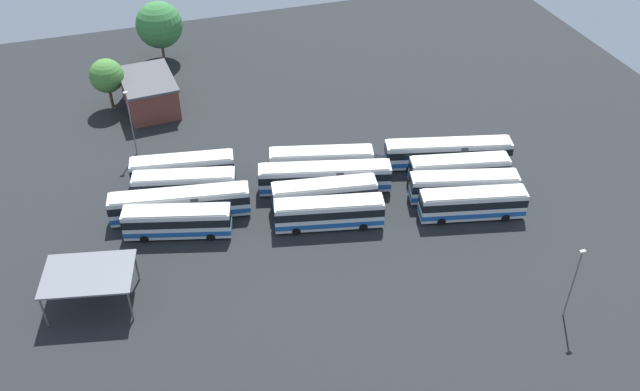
# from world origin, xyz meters

# --- Properties ---
(ground_plane) EXTENTS (114.45, 114.45, 0.00)m
(ground_plane) POSITION_xyz_m (0.00, 0.00, 0.00)
(ground_plane) COLOR black
(bus_row0_slot0) EXTENTS (16.26, 6.34, 3.64)m
(bus_row0_slot0) POSITION_xyz_m (-17.29, -1.78, 1.92)
(bus_row0_slot0) COLOR silver
(bus_row0_slot0) RESTS_ON ground_plane
(bus_row0_slot1) EXTENTS (12.50, 5.04, 3.64)m
(bus_row0_slot1) POSITION_xyz_m (-16.91, 1.99, 1.92)
(bus_row0_slot1) COLOR silver
(bus_row0_slot1) RESTS_ON ground_plane
(bus_row0_slot2) EXTENTS (13.11, 5.72, 3.64)m
(bus_row0_slot2) POSITION_xyz_m (-15.89, 5.27, 1.92)
(bus_row0_slot2) COLOR silver
(bus_row0_slot2) RESTS_ON ground_plane
(bus_row0_slot3) EXTENTS (12.56, 5.19, 3.64)m
(bus_row0_slot3) POSITION_xyz_m (-15.33, 8.60, 1.92)
(bus_row0_slot3) COLOR silver
(bus_row0_slot3) RESTS_ON ground_plane
(bus_row1_slot0) EXTENTS (13.21, 5.67, 3.64)m
(bus_row1_slot0) POSITION_xyz_m (-1.21, -4.91, 1.92)
(bus_row1_slot0) COLOR silver
(bus_row1_slot0) RESTS_ON ground_plane
(bus_row1_slot1) EXTENTS (16.25, 6.39, 3.64)m
(bus_row1_slot1) POSITION_xyz_m (-0.64, -1.54, 1.92)
(bus_row1_slot1) COLOR silver
(bus_row1_slot1) RESTS_ON ground_plane
(bus_row1_slot2) EXTENTS (12.61, 4.42, 3.64)m
(bus_row1_slot2) POSITION_xyz_m (0.52, 1.70, 1.92)
(bus_row1_slot2) COLOR silver
(bus_row1_slot2) RESTS_ON ground_plane
(bus_row1_slot3) EXTENTS (12.74, 5.12, 3.64)m
(bus_row1_slot3) POSITION_xyz_m (1.10, 5.14, 1.92)
(bus_row1_slot3) COLOR silver
(bus_row1_slot3) RESTS_ON ground_plane
(bus_row2_slot0) EXTENTS (12.89, 4.52, 3.64)m
(bus_row2_slot0) POSITION_xyz_m (15.62, -8.59, 1.92)
(bus_row2_slot0) COLOR silver
(bus_row2_slot0) RESTS_ON ground_plane
(bus_row2_slot1) EXTENTS (12.46, 5.27, 3.64)m
(bus_row2_slot1) POSITION_xyz_m (15.94, -5.17, 1.92)
(bus_row2_slot1) COLOR silver
(bus_row2_slot1) RESTS_ON ground_plane
(bus_row2_slot2) EXTENTS (16.32, 5.10, 3.64)m
(bus_row2_slot2) POSITION_xyz_m (16.97, -1.71, 1.92)
(bus_row2_slot2) COLOR silver
(bus_row2_slot2) RESTS_ON ground_plane
(bus_row2_slot3) EXTENTS (12.27, 5.62, 3.64)m
(bus_row2_slot3) POSITION_xyz_m (17.81, 1.39, 1.92)
(bus_row2_slot3) COLOR silver
(bus_row2_slot3) RESTS_ON ground_plane
(depot_building) EXTENTS (7.88, 10.86, 4.89)m
(depot_building) POSITION_xyz_m (17.33, -28.06, 2.46)
(depot_building) COLOR brown
(depot_building) RESTS_ON ground_plane
(maintenance_shelter) EXTENTS (9.97, 7.97, 4.06)m
(maintenance_shelter) POSITION_xyz_m (27.58, 9.32, 3.86)
(maintenance_shelter) COLOR slate
(maintenance_shelter) RESTS_ON ground_plane
(lamp_post_far_corner) EXTENTS (0.56, 0.28, 9.24)m
(lamp_post_far_corner) POSITION_xyz_m (20.65, -16.75, 5.04)
(lamp_post_far_corner) COLOR slate
(lamp_post_far_corner) RESTS_ON ground_plane
(lamp_post_by_building) EXTENTS (0.56, 0.28, 8.71)m
(lamp_post_by_building) POSITION_xyz_m (-16.91, 25.45, 4.77)
(lamp_post_by_building) COLOR slate
(lamp_post_by_building) RESTS_ON ground_plane
(tree_south_edge) EXTENTS (7.35, 7.35, 9.71)m
(tree_south_edge) POSITION_xyz_m (13.49, -43.01, 6.03)
(tree_south_edge) COLOR brown
(tree_south_edge) RESTS_ON ground_plane
(tree_east_edge) EXTENTS (4.83, 4.83, 7.63)m
(tree_east_edge) POSITION_xyz_m (22.70, -29.81, 5.19)
(tree_east_edge) COLOR brown
(tree_east_edge) RESTS_ON ground_plane
(puddle_front_lane) EXTENTS (2.91, 2.91, 0.01)m
(puddle_front_lane) POSITION_xyz_m (-8.90, -5.59, 0.00)
(puddle_front_lane) COLOR black
(puddle_front_lane) RESTS_ON ground_plane
(puddle_near_shelter) EXTENTS (3.11, 3.11, 0.01)m
(puddle_near_shelter) POSITION_xyz_m (-17.43, -5.64, 0.00)
(puddle_near_shelter) COLOR black
(puddle_near_shelter) RESTS_ON ground_plane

